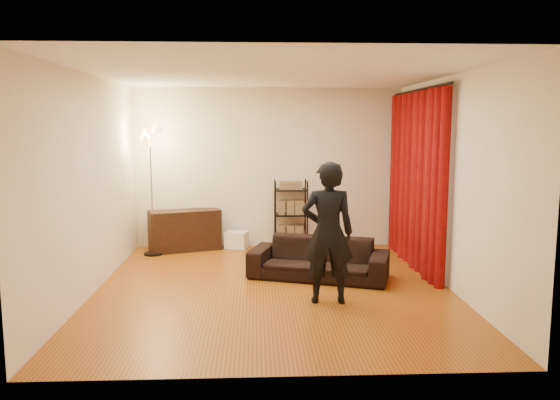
{
  "coord_description": "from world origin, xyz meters",
  "views": [
    {
      "loc": [
        -0.22,
        -6.79,
        2.07
      ],
      "look_at": [
        0.1,
        0.3,
        1.1
      ],
      "focal_mm": 35.0,
      "sensor_mm": 36.0,
      "label": 1
    }
  ],
  "objects_px": {
    "sofa": "(319,259)",
    "floor_lamp": "(151,191)",
    "media_cabinet": "(185,230)",
    "storage_boxes": "(237,240)",
    "person": "(328,233)",
    "wire_shelf": "(291,215)"
  },
  "relations": [
    {
      "from": "sofa",
      "to": "media_cabinet",
      "type": "xyz_separation_m",
      "value": [
        -2.04,
        1.78,
        0.07
      ]
    },
    {
      "from": "wire_shelf",
      "to": "floor_lamp",
      "type": "relative_size",
      "value": 0.56
    },
    {
      "from": "storage_boxes",
      "to": "floor_lamp",
      "type": "bearing_deg",
      "value": -163.33
    },
    {
      "from": "person",
      "to": "floor_lamp",
      "type": "xyz_separation_m",
      "value": [
        -2.5,
        2.5,
        0.2
      ]
    },
    {
      "from": "storage_boxes",
      "to": "wire_shelf",
      "type": "height_order",
      "value": "wire_shelf"
    },
    {
      "from": "floor_lamp",
      "to": "storage_boxes",
      "type": "bearing_deg",
      "value": 16.67
    },
    {
      "from": "sofa",
      "to": "person",
      "type": "height_order",
      "value": "person"
    },
    {
      "from": "sofa",
      "to": "person",
      "type": "xyz_separation_m",
      "value": [
        -0.02,
        -1.02,
        0.56
      ]
    },
    {
      "from": "storage_boxes",
      "to": "media_cabinet",
      "type": "bearing_deg",
      "value": -173.7
    },
    {
      "from": "person",
      "to": "wire_shelf",
      "type": "distance_m",
      "value": 2.88
    },
    {
      "from": "sofa",
      "to": "floor_lamp",
      "type": "height_order",
      "value": "floor_lamp"
    },
    {
      "from": "media_cabinet",
      "to": "person",
      "type": "bearing_deg",
      "value": -73.36
    },
    {
      "from": "person",
      "to": "floor_lamp",
      "type": "bearing_deg",
      "value": -42.45
    },
    {
      "from": "sofa",
      "to": "storage_boxes",
      "type": "bearing_deg",
      "value": 140.29
    },
    {
      "from": "storage_boxes",
      "to": "floor_lamp",
      "type": "xyz_separation_m",
      "value": [
        -1.33,
        -0.4,
        0.88
      ]
    },
    {
      "from": "sofa",
      "to": "floor_lamp",
      "type": "relative_size",
      "value": 0.9
    },
    {
      "from": "media_cabinet",
      "to": "storage_boxes",
      "type": "distance_m",
      "value": 0.88
    },
    {
      "from": "person",
      "to": "floor_lamp",
      "type": "distance_m",
      "value": 3.54
    },
    {
      "from": "person",
      "to": "wire_shelf",
      "type": "bearing_deg",
      "value": -82.48
    },
    {
      "from": "sofa",
      "to": "floor_lamp",
      "type": "bearing_deg",
      "value": 167.64
    },
    {
      "from": "media_cabinet",
      "to": "wire_shelf",
      "type": "bearing_deg",
      "value": -17.24
    },
    {
      "from": "sofa",
      "to": "floor_lamp",
      "type": "distance_m",
      "value": 3.01
    }
  ]
}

